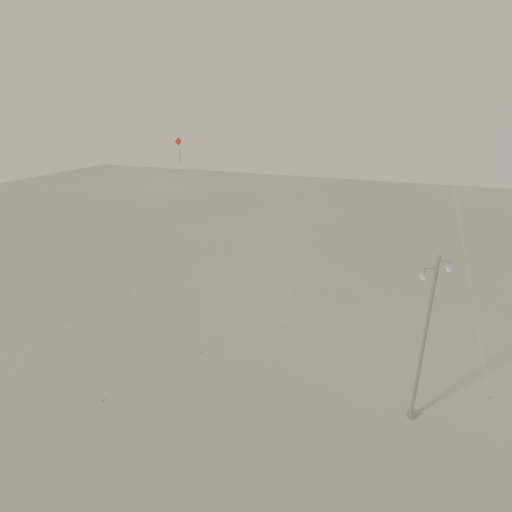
% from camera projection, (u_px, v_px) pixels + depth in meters
% --- Properties ---
extents(ground, '(160.00, 160.00, 0.00)m').
position_uv_depth(ground, '(246.00, 388.00, 24.89)').
color(ground, '#A19885').
rests_on(ground, ground).
extents(street_lamp, '(1.59, 0.66, 9.77)m').
position_uv_depth(street_lamp, '(425.00, 338.00, 20.69)').
color(street_lamp, '#979BA0').
rests_on(street_lamp, ground).
extents(kite_1, '(2.58, 9.11, 29.29)m').
position_uv_depth(kite_1, '(258.00, 7.00, 25.75)').
color(kite_1, '#35302C').
rests_on(kite_1, ground).
extents(kite_3, '(2.64, 14.24, 14.19)m').
position_uv_depth(kite_3, '(165.00, 191.00, 30.03)').
color(kite_3, maroon).
rests_on(kite_3, ground).
extents(kite_4, '(7.79, 4.36, 24.87)m').
position_uv_depth(kite_4, '(436.00, 82.00, 22.12)').
color(kite_4, '#35302C').
rests_on(kite_4, ground).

